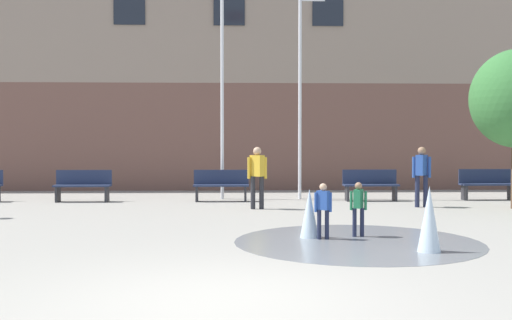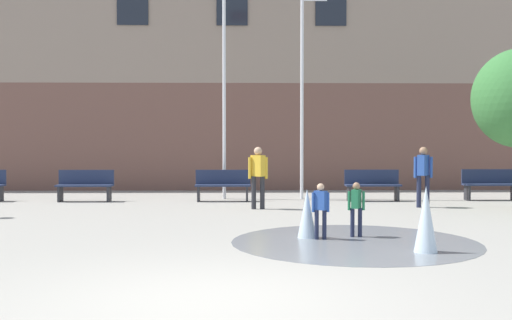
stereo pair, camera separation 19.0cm
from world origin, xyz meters
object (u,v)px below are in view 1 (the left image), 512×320
at_px(park_bench_center, 83,185).
at_px(adult_near_bench, 257,173).
at_px(flagpole_right, 301,78).
at_px(park_bench_under_right_flagpole, 221,185).
at_px(teen_by_trashcan, 422,172).
at_px(park_bench_far_right, 487,184).
at_px(child_in_fountain, 358,205).
at_px(flagpole_left, 223,67).
at_px(child_with_pink_shirt, 323,206).
at_px(park_bench_near_trashcan, 370,184).

relative_size(park_bench_center, adult_near_bench, 1.01).
relative_size(park_bench_center, flagpole_right, 0.23).
bearing_deg(park_bench_under_right_flagpole, teen_by_trashcan, -18.38).
relative_size(park_bench_far_right, child_in_fountain, 1.62).
bearing_deg(adult_near_bench, park_bench_under_right_flagpole, -23.33).
bearing_deg(child_in_fountain, adult_near_bench, 49.38).
distance_m(child_in_fountain, flagpole_left, 8.55).
xyz_separation_m(adult_near_bench, flagpole_right, (1.43, 2.82, 2.71)).
bearing_deg(park_bench_far_right, park_bench_under_right_flagpole, -178.68).
height_order(child_with_pink_shirt, flagpole_left, flagpole_left).
height_order(park_bench_center, child_in_fountain, child_in_fountain).
bearing_deg(park_bench_under_right_flagpole, flagpole_right, 17.20).
bearing_deg(child_with_pink_shirt, park_bench_far_right, -94.30).
relative_size(park_bench_under_right_flagpole, child_in_fountain, 1.62).
bearing_deg(adult_near_bench, child_with_pink_shirt, 142.97).
xyz_separation_m(child_with_pink_shirt, flagpole_right, (0.45, 7.68, 3.07)).
height_order(park_bench_near_trashcan, child_in_fountain, child_in_fountain).
distance_m(park_bench_near_trashcan, child_in_fountain, 6.89).
relative_size(park_bench_under_right_flagpole, flagpole_left, 0.21).
bearing_deg(adult_near_bench, park_bench_center, 18.64).
xyz_separation_m(park_bench_center, flagpole_left, (4.03, 0.72, 3.49)).
bearing_deg(child_with_pink_shirt, park_bench_under_right_flagpole, -38.72).
bearing_deg(child_with_pink_shirt, adult_near_bench, -43.04).
distance_m(child_with_pink_shirt, adult_near_bench, 4.97).
height_order(park_bench_under_right_flagpole, park_bench_far_right, same).
height_order(park_bench_center, flagpole_left, flagpole_left).
distance_m(park_bench_under_right_flagpole, child_with_pink_shirt, 7.21).
distance_m(child_in_fountain, child_with_pink_shirt, 0.73).
bearing_deg(park_bench_under_right_flagpole, park_bench_far_right, 1.32).
bearing_deg(teen_by_trashcan, park_bench_near_trashcan, 67.61).
bearing_deg(park_bench_center, park_bench_near_trashcan, -0.13).
bearing_deg(flagpole_right, park_bench_far_right, -5.83).
xyz_separation_m(park_bench_near_trashcan, flagpole_left, (-4.32, 0.74, 3.49)).
relative_size(park_bench_far_right, child_with_pink_shirt, 1.62).
distance_m(child_with_pink_shirt, teen_by_trashcan, 6.18).
xyz_separation_m(park_bench_under_right_flagpole, flagpole_left, (0.05, 0.74, 3.49)).
distance_m(child_in_fountain, adult_near_bench, 4.89).
relative_size(park_bench_center, teen_by_trashcan, 1.01).
height_order(park_bench_far_right, adult_near_bench, adult_near_bench).
bearing_deg(child_in_fountain, park_bench_center, 74.21).
bearing_deg(child_in_fountain, park_bench_under_right_flagpole, 51.06).
height_order(flagpole_left, flagpole_right, flagpole_left).
height_order(park_bench_center, adult_near_bench, adult_near_bench).
bearing_deg(adult_near_bench, flagpole_left, -30.25).
bearing_deg(teen_by_trashcan, flagpole_left, 103.82).
bearing_deg(teen_by_trashcan, child_in_fountain, -169.45).
xyz_separation_m(park_bench_under_right_flagpole, child_in_fountain, (2.63, -6.67, 0.10)).
distance_m(adult_near_bench, teen_by_trashcan, 4.36).
distance_m(park_bench_under_right_flagpole, park_bench_near_trashcan, 4.36).
height_order(park_bench_center, flagpole_right, flagpole_right).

